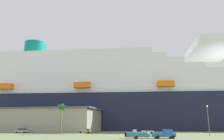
{
  "coord_description": "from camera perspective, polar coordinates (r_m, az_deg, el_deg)",
  "views": [
    {
      "loc": [
        7.12,
        -70.85,
        3.72
      ],
      "look_at": [
        -2.21,
        23.32,
        26.15
      ],
      "focal_mm": 35.99,
      "sensor_mm": 36.0,
      "label": 1
    }
  ],
  "objects": [
    {
      "name": "ground_plane",
      "position": [
        101.17,
        1.68,
        -15.43
      ],
      "size": [
        600.0,
        600.0,
        0.0
      ],
      "primitive_type": "plane",
      "color": "#66754C"
    },
    {
      "name": "street_lamp",
      "position": [
        75.71,
        23.19,
        -10.71
      ],
      "size": [
        0.56,
        0.56,
        9.06
      ],
      "color": "slate",
      "rests_on": "ground_plane"
    },
    {
      "name": "parked_car_white_van",
      "position": [
        86.19,
        9.06,
        -15.09
      ],
      "size": [
        4.45,
        2.17,
        1.58
      ],
      "color": "white",
      "rests_on": "ground_plane"
    },
    {
      "name": "parked_car_silver_sedan",
      "position": [
        96.87,
        -21.97,
        -14.11
      ],
      "size": [
        4.73,
        2.05,
        1.58
      ],
      "color": "silver",
      "rests_on": "ground_plane"
    },
    {
      "name": "parked_car_yellow_taxi",
      "position": [
        89.43,
        -6.77,
        -15.09
      ],
      "size": [
        4.83,
        2.29,
        1.58
      ],
      "color": "yellow",
      "rests_on": "ground_plane"
    },
    {
      "name": "palm_tree",
      "position": [
        82.0,
        -12.72,
        -9.91
      ],
      "size": [
        3.62,
        3.53,
        10.31
      ],
      "color": "brown",
      "rests_on": "ground_plane"
    },
    {
      "name": "terminal_building",
      "position": [
        109.46,
        -16.91,
        -12.05
      ],
      "size": [
        53.09,
        31.31,
        10.16
      ],
      "color": "gray",
      "rests_on": "ground_plane"
    },
    {
      "name": "small_boat_on_trailer",
      "position": [
        57.6,
        6.98,
        -15.98
      ],
      "size": [
        7.28,
        2.78,
        2.15
      ],
      "color": "#595960",
      "rests_on": "ground_plane"
    },
    {
      "name": "cruise_ship",
      "position": [
        130.61,
        -5.83,
        -7.34
      ],
      "size": [
        277.0,
        40.62,
        60.7
      ],
      "color": "#191E38",
      "rests_on": "ground_plane"
    },
    {
      "name": "pickup_truck",
      "position": [
        59.11,
        13.25,
        -15.59
      ],
      "size": [
        5.86,
        3.02,
        2.2
      ],
      "color": "#2659A5",
      "rests_on": "ground_plane"
    }
  ]
}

